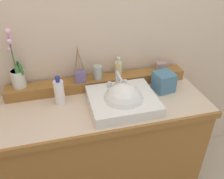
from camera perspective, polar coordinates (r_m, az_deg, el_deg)
name	(u,v)px	position (r m, az deg, el deg)	size (l,w,h in m)	color
wall_back	(92,13)	(1.71, -4.92, 17.93)	(3.15, 0.20, 2.74)	beige
vanity_cabinet	(106,149)	(1.87, -1.39, -14.20)	(1.37, 0.57, 0.88)	#97622C
back_ledge	(99,82)	(1.73, -3.18, 1.72)	(1.30, 0.11, 0.08)	#97622C
sink_basin	(123,102)	(1.53, 2.69, -3.06)	(0.43, 0.38, 0.29)	white
potted_plant	(17,73)	(1.67, -21.91, 3.79)	(0.10, 0.10, 0.41)	silver
soap_dispenser	(119,68)	(1.73, 1.60, 5.30)	(0.05, 0.06, 0.14)	#D5C686
tumbler_cup	(98,73)	(1.67, -3.40, 4.09)	(0.06, 0.06, 0.10)	#9DA296
reed_diffuser	(80,76)	(1.66, -7.77, 3.36)	(0.08, 0.09, 0.26)	slate
trinket_box	(161,66)	(1.84, 11.74, 5.53)	(0.07, 0.06, 0.06)	gray
lotion_bottle	(59,92)	(1.57, -12.59, -0.57)	(0.07, 0.07, 0.20)	white
tissue_box	(164,82)	(1.71, 12.35, 1.84)	(0.13, 0.13, 0.14)	teal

